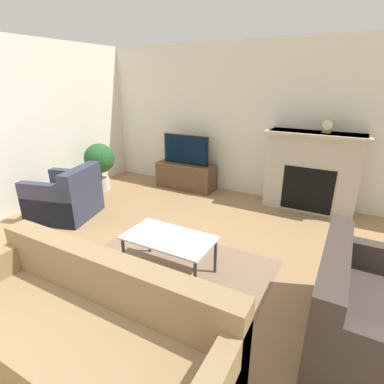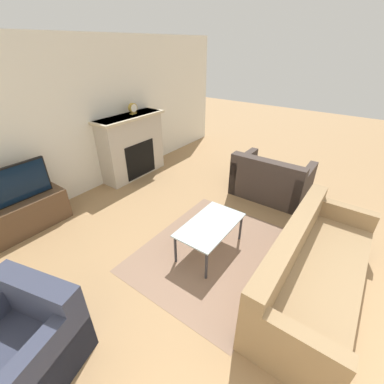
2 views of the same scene
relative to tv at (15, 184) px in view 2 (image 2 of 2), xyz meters
The scene contains 10 objects.
wall_back 1.24m from the tv, 17.65° to the left, with size 8.78×0.06×2.70m.
area_rug 2.99m from the tv, 64.54° to the right, with size 2.19×1.76×0.00m.
fireplace 2.32m from the tv, ahead, with size 1.54×0.49×1.30m.
tv_stand 0.53m from the tv, 90.00° to the left, with size 1.17×0.45×0.51m.
tv is the anchor object (origin of this frame).
couch_sectional 4.11m from the tv, 70.72° to the right, with size 2.27×0.86×0.82m.
couch_loveseat 4.19m from the tv, 39.56° to the right, with size 0.94×1.31×0.82m.
armchair_by_window 2.35m from the tv, 115.90° to the right, with size 1.09×1.06×0.82m.
coffee_table 2.86m from the tv, 64.02° to the right, with size 0.99×0.56×0.45m.
mantel_clock 2.53m from the tv, ahead, with size 0.18×0.07×0.21m.
Camera 2 is at (-2.17, 0.75, 2.55)m, focal length 24.00 mm.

